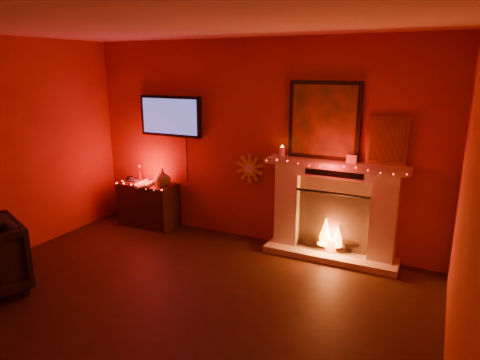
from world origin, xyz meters
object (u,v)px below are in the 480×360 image
(sunburst_clock, at_px, (250,168))
(console_table, at_px, (149,202))
(fireplace, at_px, (334,201))
(tv, at_px, (171,116))

(sunburst_clock, height_order, console_table, sunburst_clock)
(console_table, bearing_deg, sunburst_clock, 8.03)
(fireplace, relative_size, tv, 1.76)
(console_table, bearing_deg, fireplace, 2.70)
(tv, height_order, console_table, tv)
(sunburst_clock, bearing_deg, console_table, -171.97)
(sunburst_clock, bearing_deg, tv, -178.76)
(sunburst_clock, xyz_separation_m, console_table, (-1.57, -0.22, -0.64))
(sunburst_clock, distance_m, console_table, 1.71)
(sunburst_clock, bearing_deg, fireplace, -4.37)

